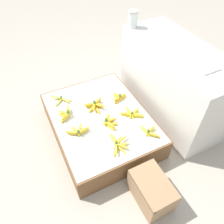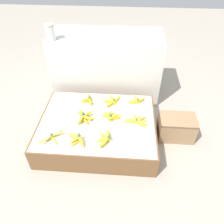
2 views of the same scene
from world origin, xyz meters
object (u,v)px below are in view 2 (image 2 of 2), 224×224
banana_bunch_front_midright (105,139)px  banana_bunch_back_midright (112,101)px  banana_bunch_back_midleft (88,100)px  banana_bunch_back_right (137,100)px  banana_bunch_front_left (52,137)px  banana_bunch_middle_midleft (84,117)px  banana_bunch_middle_right (137,121)px  foam_tray_white (135,36)px  banana_bunch_middle_midright (111,116)px  glass_jar (50,32)px  wooden_crate (176,127)px  banana_bunch_front_midleft (77,139)px

banana_bunch_front_midright → banana_bunch_back_midright: bearing=87.2°
banana_bunch_back_midleft → banana_bunch_back_right: (0.56, 0.04, -0.01)m
banana_bunch_front_left → banana_bunch_front_midright: bearing=1.3°
banana_bunch_back_right → banana_bunch_front_midright: bearing=-116.9°
banana_bunch_middle_midleft → banana_bunch_middle_right: bearing=-1.3°
banana_bunch_middle_midleft → foam_tray_white: size_ratio=1.07×
banana_bunch_front_left → banana_bunch_back_midleft: size_ratio=1.27×
banana_bunch_back_midright → foam_tray_white: foam_tray_white is taller
foam_tray_white → banana_bunch_front_midright: bearing=-102.5°
banana_bunch_middle_midright → glass_jar: (-0.72, 0.65, 0.63)m
banana_bunch_back_right → glass_jar: (-1.00, 0.35, 0.63)m
wooden_crate → banana_bunch_front_midright: size_ratio=1.63×
banana_bunch_front_midleft → banana_bunch_back_right: (0.57, 0.64, -0.01)m
banana_bunch_front_midright → banana_bunch_middle_midright: (0.03, 0.32, 0.00)m
banana_bunch_back_midright → glass_jar: size_ratio=1.35×
wooden_crate → banana_bunch_back_right: banana_bunch_back_right is taller
banana_bunch_front_left → banana_bunch_middle_midright: 0.64m
banana_bunch_front_midright → banana_bunch_middle_right: banana_bunch_front_midright is taller
banana_bunch_middle_midleft → banana_bunch_back_midright: 0.41m
banana_bunch_front_left → banana_bunch_middle_midleft: bearing=48.4°
banana_bunch_front_left → banana_bunch_front_midright: 0.52m
banana_bunch_middle_right → banana_bunch_back_midright: 0.41m
banana_bunch_back_midleft → glass_jar: bearing=138.9°
banana_bunch_back_right → banana_bunch_front_midleft: bearing=-131.7°
banana_bunch_front_left → banana_bunch_middle_right: bearing=19.3°
wooden_crate → banana_bunch_front_midleft: bearing=-158.8°
banana_bunch_middle_midright → banana_bunch_back_midright: bearing=90.6°
wooden_crate → banana_bunch_front_midleft: 1.11m
banana_bunch_middle_right → banana_bunch_back_midleft: bearing=151.5°
wooden_crate → banana_bunch_middle_midright: 0.75m
banana_bunch_front_left → banana_bunch_back_right: 1.04m
glass_jar → banana_bunch_back_right: bearing=-19.2°
glass_jar → foam_tray_white: glass_jar is taller
banana_bunch_front_midleft → banana_bunch_back_midleft: (0.02, 0.61, -0.00)m
banana_bunch_back_right → foam_tray_white: (-0.06, 0.52, 0.55)m
wooden_crate → banana_bunch_front_left: (-1.28, -0.38, 0.15)m
banana_bunch_front_midleft → banana_bunch_middle_right: (0.57, 0.31, -0.01)m
banana_bunch_front_left → wooden_crate: bearing=16.4°
wooden_crate → banana_bunch_middle_midright: (-0.73, -0.05, 0.16)m
banana_bunch_front_midright → banana_bunch_front_left: bearing=-178.7°
banana_bunch_front_left → banana_bunch_back_midright: banana_bunch_back_midright is taller
banana_bunch_front_left → banana_bunch_back_midleft: (0.27, 0.59, 0.01)m
wooden_crate → foam_tray_white: size_ratio=1.80×
banana_bunch_front_left → banana_bunch_back_right: bearing=37.0°
banana_bunch_front_midright → banana_bunch_middle_midleft: banana_bunch_middle_midleft is taller
banana_bunch_middle_midright → foam_tray_white: size_ratio=1.05×
banana_bunch_back_midright → glass_jar: glass_jar is taller
banana_bunch_middle_right → banana_bunch_back_right: banana_bunch_back_right is taller
banana_bunch_front_left → glass_jar: size_ratio=1.41×
banana_bunch_back_midleft → banana_bunch_front_midright: bearing=-66.7°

